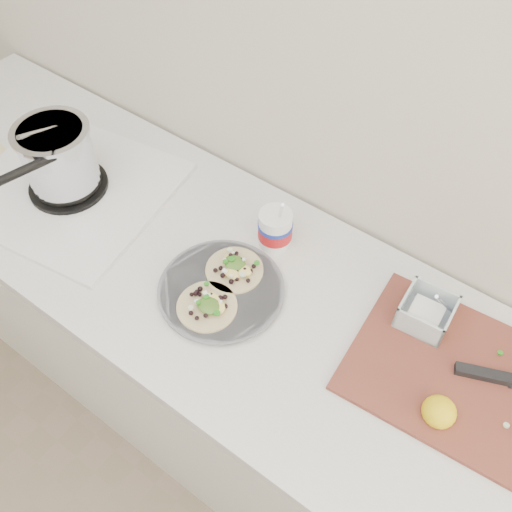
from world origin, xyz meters
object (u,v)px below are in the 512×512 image
Objects in this scene: cutboard at (469,371)px; taco_plate at (221,288)px; stove at (63,168)px; tub at (276,226)px.

taco_plate is at bearing -170.12° from cutboard.
tub is at bearing 9.33° from stove.
tub reaches higher than taco_plate.
stove is 1.95× the size of taco_plate.
tub is 0.37× the size of cutboard.
stove is 1.13m from cutboard.
cutboard is at bearing 14.14° from taco_plate.
taco_plate is 0.58m from cutboard.
tub is at bearing 169.42° from cutboard.
stove is 2.98× the size of tub.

